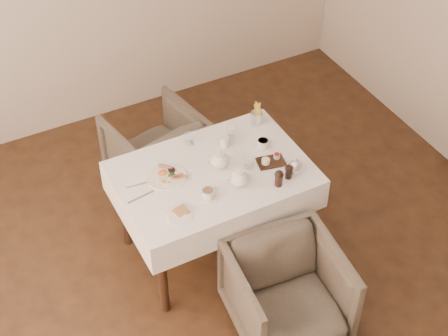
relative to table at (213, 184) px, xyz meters
The scene contains 20 objects.
table is the anchor object (origin of this frame).
armchair_near 0.88m from the table, 82.00° to the right, with size 0.68×0.70×0.64m, color #443C32.
armchair_far 0.94m from the table, 93.68° to the left, with size 0.66×0.68×0.62m, color #443C32.
breakfast_plate 0.33m from the table, 162.11° to the left, with size 0.26×0.26×0.03m.
side_plate 0.46m from the table, 144.60° to the right, with size 0.18×0.17×0.02m.
teapot_centre 0.20m from the table, 18.14° to the left, with size 0.17×0.13×0.14m, color white, non-canonical shape.
teapot_front 0.28m from the table, 63.31° to the right, with size 0.17×0.13×0.13m, color white, non-canonical shape.
creamer 0.32m from the table, 45.59° to the left, with size 0.06×0.06×0.07m, color white.
teacup_near 0.28m from the table, 124.01° to the right, with size 0.13×0.13×0.06m.
teacup_far 0.45m from the table, ahead, with size 0.12×0.12×0.06m.
glass_left 0.37m from the table, 92.63° to the left, with size 0.06×0.06×0.09m, color silver.
glass_mid 0.30m from the table, 16.67° to the right, with size 0.07×0.07×0.10m, color silver.
glass_right 0.41m from the table, 43.21° to the left, with size 0.06×0.06×0.09m, color silver.
condiment_board 0.42m from the table, 14.72° to the right, with size 0.21×0.16×0.05m.
pepper_mill_left 0.48m from the table, 44.19° to the right, with size 0.06×0.06×0.12m, color black, non-canonical shape.
pepper_mill_right 0.53m from the table, 34.03° to the right, with size 0.05×0.05×0.11m, color black, non-canonical shape.
silver_pot 0.57m from the table, 28.97° to the right, with size 0.12×0.10×0.13m, color white, non-canonical shape.
fries_cup 0.63m from the table, 31.46° to the left, with size 0.08×0.08×0.18m.
cutlery_fork 0.51m from the table, 167.03° to the left, with size 0.01×0.18×0.00m, color silver.
cutlery_knife 0.53m from the table, behind, with size 0.02×0.19×0.00m, color silver.
Camera 1 is at (-1.43, -2.41, 3.83)m, focal length 55.00 mm.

